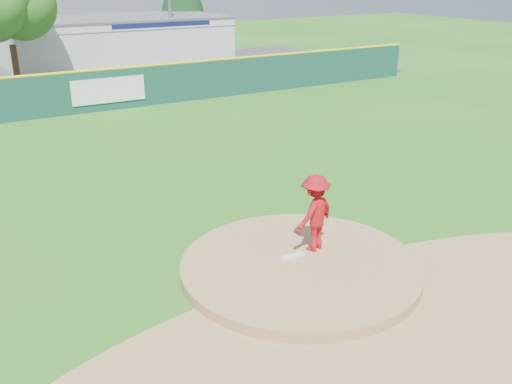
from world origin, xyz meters
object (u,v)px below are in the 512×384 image
pitcher (315,213)px  deciduous_tree (7,8)px  pool_building_grp (117,41)px  van (51,93)px

pitcher → deciduous_tree: 24.96m
pool_building_grp → deciduous_tree: bearing=-138.8°
van → deciduous_tree: (-0.87, 4.43, 3.94)m
van → deciduous_tree: 5.99m
pitcher → van: bearing=-103.1°
pool_building_grp → deciduous_tree: (-8.00, -6.99, 2.89)m
pitcher → deciduous_tree: bearing=-102.0°
pitcher → pool_building_grp: bearing=-117.7°
deciduous_tree → pool_building_grp: bearing=41.2°
van → deciduous_tree: bearing=9.9°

